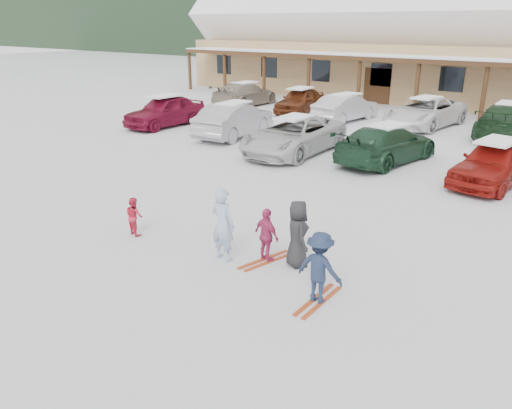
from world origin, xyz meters
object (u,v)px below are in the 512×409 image
Objects in this scene: parked_car_9 at (345,108)px; parked_car_7 at (245,94)px; day_lodge at (385,37)px; adult_skier at (223,224)px; parked_car_1 at (234,120)px; parked_car_4 at (495,163)px; toddler_red at (134,216)px; bystander_dark at (297,234)px; parked_car_3 at (387,144)px; parked_car_10 at (425,112)px; parked_car_2 at (294,135)px; child_magenta at (267,235)px; child_navy at (320,268)px; parked_car_11 at (508,121)px; parked_car_8 at (300,101)px; parked_car_0 at (165,111)px.

parked_car_7 is at bearing -0.00° from parked_car_9.
day_lodge is 17.79× the size of adult_skier.
parked_car_1 is 1.11× the size of parked_car_4.
parked_car_4 is at bearing -111.54° from toddler_red.
toddler_red is 4.19m from bystander_dark.
parked_car_10 reaches higher than parked_car_3.
parked_car_2 is at bearing -75.04° from day_lodge.
day_lodge is 5.59× the size of parked_car_10.
child_magenta is 9.20m from parked_car_4.
day_lodge reaches higher than parked_car_10.
child_navy is at bearing -56.60° from parked_car_2.
bystander_dark reaches higher than parked_car_4.
parked_car_2 is at bearing 51.34° from parked_car_11.
parked_car_1 is at bearing -45.14° from child_navy.
parked_car_9 is (-5.22, 6.52, 0.00)m from parked_car_3.
parked_car_4 is 1.01× the size of parked_car_8.
parked_car_3 is at bearing -179.00° from parked_car_4.
toddler_red is 0.21× the size of parked_car_0.
parked_car_11 reaches higher than parked_car_8.
parked_car_10 is at bearing 73.11° from parked_car_2.
parked_car_10 is at bearing -4.47° from parked_car_8.
adult_skier is 17.19m from parked_car_11.
parked_car_9 is at bearing -64.61° from child_navy.
toddler_red is 5.20m from child_navy.
bystander_dark is at bearing -145.52° from child_magenta.
parked_car_10 reaches higher than parked_car_8.
toddler_red is 0.20× the size of parked_car_3.
child_navy is 11.26m from parked_car_2.
parked_car_11 is at bearing -53.75° from bystander_dark.
day_lodge is 6.96× the size of parked_car_4.
child_magenta is 0.23× the size of parked_car_2.
toddler_red is at bearing 25.60° from child_magenta.
parked_car_10 reaches higher than toddler_red.
bystander_dark is 0.28× the size of parked_car_2.
day_lodge is at bearing -57.23° from child_magenta.
parked_car_4 is at bearing 148.16° from parked_car_9.
parked_car_11 is at bearing -152.34° from parked_car_1.
day_lodge is 5.48× the size of parked_car_11.
parked_car_1 is at bearing -86.06° from day_lodge.
day_lodge is 11.53m from parked_car_8.
parked_car_1 reaches higher than parked_car_9.
adult_skier is at bearing -163.98° from toddler_red.
parked_car_2 is 10.20m from parked_car_11.
child_navy is 0.26× the size of parked_car_11.
parked_car_7 reaches higher than child_navy.
adult_skier reaches higher than toddler_red.
parked_car_10 is (7.12, 0.40, 0.02)m from parked_car_8.
parked_car_8 reaches higher than child_magenta.
day_lodge reaches higher than parked_car_7.
parked_car_0 reaches higher than parked_car_7.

